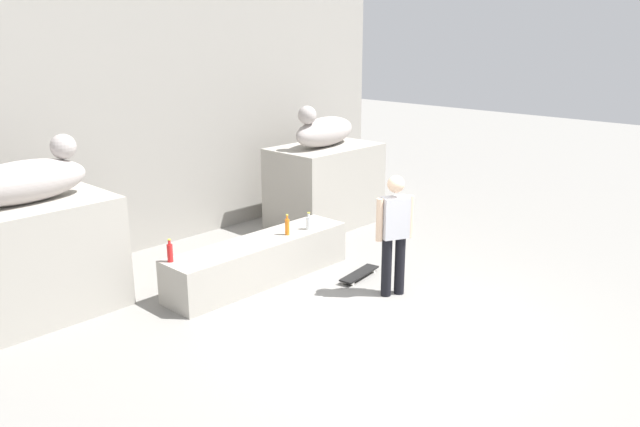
# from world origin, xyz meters

# --- Properties ---
(ground_plane) EXTENTS (40.00, 40.00, 0.00)m
(ground_plane) POSITION_xyz_m (0.00, 0.00, 0.00)
(ground_plane) COLOR gray
(facade_wall) EXTENTS (10.22, 0.60, 6.04)m
(facade_wall) POSITION_xyz_m (0.00, 4.98, 3.02)
(facade_wall) COLOR #99958D
(facade_wall) RESTS_ON ground_plane
(pedestal_left) EXTENTS (1.97, 1.27, 1.47)m
(pedestal_left) POSITION_xyz_m (-2.67, 3.49, 0.73)
(pedestal_left) COLOR #A39E93
(pedestal_left) RESTS_ON ground_plane
(pedestal_right) EXTENTS (1.97, 1.27, 1.47)m
(pedestal_right) POSITION_xyz_m (2.67, 3.49, 0.73)
(pedestal_right) COLOR #A39E93
(pedestal_right) RESTS_ON ground_plane
(statue_reclining_left) EXTENTS (1.63, 0.65, 0.78)m
(statue_reclining_left) POSITION_xyz_m (-2.63, 3.49, 1.75)
(statue_reclining_left) COLOR #AEA5A0
(statue_reclining_left) RESTS_ON pedestal_left
(statue_reclining_right) EXTENTS (1.67, 0.81, 0.78)m
(statue_reclining_right) POSITION_xyz_m (2.63, 3.49, 1.75)
(statue_reclining_right) COLOR #AEA5A0
(statue_reclining_right) RESTS_ON pedestal_right
(ledge_block) EXTENTS (2.96, 0.69, 0.61)m
(ledge_block) POSITION_xyz_m (0.00, 2.28, 0.30)
(ledge_block) COLOR #A39E93
(ledge_block) RESTS_ON ground_plane
(skater) EXTENTS (0.49, 0.34, 1.67)m
(skater) POSITION_xyz_m (0.91, 0.58, 0.92)
(skater) COLOR black
(skater) RESTS_ON ground_plane
(skateboard) EXTENTS (0.82, 0.32, 0.08)m
(skateboard) POSITION_xyz_m (1.05, 1.29, 0.06)
(skateboard) COLOR black
(skateboard) RESTS_ON ground_plane
(bottle_clear) EXTENTS (0.08, 0.08, 0.26)m
(bottle_clear) POSITION_xyz_m (0.85, 2.13, 0.71)
(bottle_clear) COLOR silver
(bottle_clear) RESTS_ON ledge_block
(bottle_orange) EXTENTS (0.07, 0.07, 0.31)m
(bottle_orange) POSITION_xyz_m (0.45, 2.17, 0.74)
(bottle_orange) COLOR orange
(bottle_orange) RESTS_ON ledge_block
(bottle_red) EXTENTS (0.08, 0.08, 0.31)m
(bottle_red) POSITION_xyz_m (-1.36, 2.47, 0.74)
(bottle_red) COLOR red
(bottle_red) RESTS_ON ledge_block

